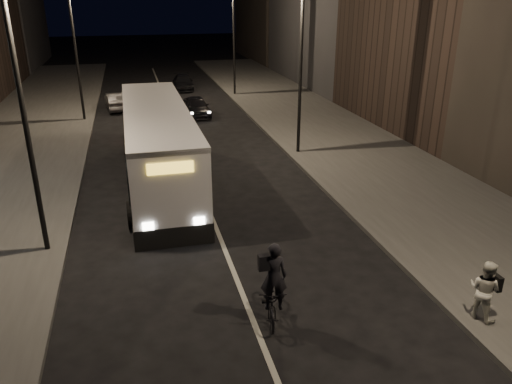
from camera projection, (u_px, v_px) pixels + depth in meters
ground at (244, 297)px, 13.84m from camera, size 180.00×180.00×0.00m
sidewalk_right at (335, 139)px, 28.31m from camera, size 7.00×70.00×0.16m
sidewalk_left at (12, 162)px, 24.48m from camera, size 7.00×70.00×0.16m
streetlight_right_mid at (296, 48)px, 23.81m from camera, size 1.20×0.44×8.12m
streetlight_right_far at (230, 26)px, 38.20m from camera, size 1.20×0.44×8.12m
streetlight_left_near at (29, 86)px, 14.22m from camera, size 1.20×0.44×8.12m
streetlight_left_far at (78, 35)px, 30.40m from camera, size 1.20×0.44×8.12m
city_bus at (158, 143)px, 21.39m from camera, size 3.01×12.46×3.34m
cyclist_on_bicycle at (272, 293)px, 12.71m from camera, size 1.04×2.04×2.24m
pedestrian_woman at (484, 290)px, 12.44m from camera, size 0.88×0.97×1.61m
car_near at (196, 106)px, 33.60m from camera, size 1.69×3.79×1.27m
car_mid at (116, 101)px, 35.29m from camera, size 1.71×3.85×1.23m
car_far at (183, 83)px, 42.58m from camera, size 1.86×4.13×1.17m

